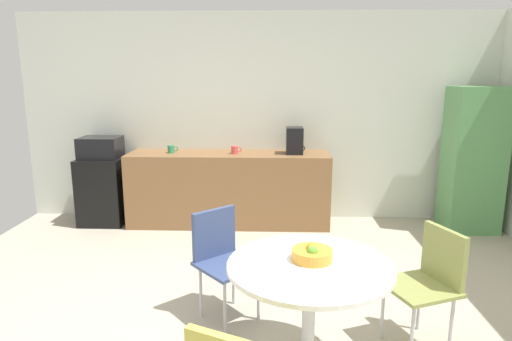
# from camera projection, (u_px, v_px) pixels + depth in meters

# --- Properties ---
(wall_back) EXTENTS (6.00, 0.10, 2.60)m
(wall_back) POSITION_uv_depth(u_px,v_px,m) (259.00, 118.00, 5.66)
(wall_back) COLOR silver
(wall_back) RESTS_ON ground_plane
(counter_block) EXTENTS (2.46, 0.60, 0.90)m
(counter_block) POSITION_uv_depth(u_px,v_px,m) (229.00, 189.00, 5.51)
(counter_block) COLOR brown
(counter_block) RESTS_ON ground_plane
(mini_fridge) EXTENTS (0.54, 0.54, 0.83)m
(mini_fridge) POSITION_uv_depth(u_px,v_px,m) (104.00, 190.00, 5.57)
(mini_fridge) COLOR black
(mini_fridge) RESTS_ON ground_plane
(microwave) EXTENTS (0.48, 0.38, 0.26)m
(microwave) POSITION_uv_depth(u_px,v_px,m) (101.00, 148.00, 5.45)
(microwave) COLOR black
(microwave) RESTS_ON mini_fridge
(locker_cabinet) EXTENTS (0.60, 0.50, 1.71)m
(locker_cabinet) POSITION_uv_depth(u_px,v_px,m) (473.00, 160.00, 5.23)
(locker_cabinet) COLOR #599959
(locker_cabinet) RESTS_ON ground_plane
(round_table) EXTENTS (1.00, 1.00, 0.73)m
(round_table) POSITION_uv_depth(u_px,v_px,m) (309.00, 287.00, 2.69)
(round_table) COLOR silver
(round_table) RESTS_ON ground_plane
(chair_olive) EXTENTS (0.54, 0.54, 0.83)m
(chair_olive) POSITION_uv_depth(u_px,v_px,m) (431.00, 274.00, 3.00)
(chair_olive) COLOR silver
(chair_olive) RESTS_ON ground_plane
(chair_navy) EXTENTS (0.59, 0.59, 0.83)m
(chair_navy) POSITION_uv_depth(u_px,v_px,m) (221.00, 251.00, 3.39)
(chair_navy) COLOR silver
(chair_navy) RESTS_ON ground_plane
(fruit_bowl) EXTENTS (0.25, 0.25, 0.11)m
(fruit_bowl) POSITION_uv_depth(u_px,v_px,m) (312.00, 254.00, 2.70)
(fruit_bowl) COLOR gold
(fruit_bowl) RESTS_ON round_table
(mug_white) EXTENTS (0.13, 0.08, 0.09)m
(mug_white) POSITION_uv_depth(u_px,v_px,m) (171.00, 149.00, 5.42)
(mug_white) COLOR #338C59
(mug_white) RESTS_ON counter_block
(mug_green) EXTENTS (0.13, 0.08, 0.09)m
(mug_green) POSITION_uv_depth(u_px,v_px,m) (235.00, 150.00, 5.37)
(mug_green) COLOR #D84C4C
(mug_green) RESTS_ON counter_block
(mug_red) EXTENTS (0.13, 0.08, 0.09)m
(mug_red) POSITION_uv_depth(u_px,v_px,m) (298.00, 149.00, 5.45)
(mug_red) COLOR black
(mug_red) RESTS_ON counter_block
(coffee_maker) EXTENTS (0.20, 0.24, 0.32)m
(coffee_maker) POSITION_uv_depth(u_px,v_px,m) (294.00, 141.00, 5.35)
(coffee_maker) COLOR black
(coffee_maker) RESTS_ON counter_block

